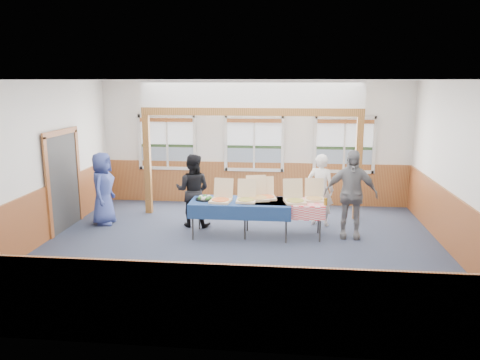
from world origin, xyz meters
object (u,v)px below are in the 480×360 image
Objects in this scene: table_left at (241,203)px; man_blue at (103,188)px; woman_black at (193,190)px; person_grey at (351,194)px; woman_white at (320,190)px; table_right at (283,204)px.

man_blue is (-3.18, 0.54, 0.11)m from table_left.
woman_black is 3.41m from person_grey.
man_blue reaches higher than woman_black.
table_left is 1.39× the size of woman_white.
man_blue is (-4.04, 0.48, 0.12)m from table_right.
man_blue is 0.89× the size of person_grey.
table_left is at bearing -170.97° from person_grey.
woman_white is 0.88× the size of person_grey.
woman_white is (1.69, 0.95, 0.10)m from table_left.
table_left is 1.94m from woman_white.
woman_black is at bearing 174.80° from table_left.
table_left is 1.31× the size of table_right.
table_left is at bearing -177.72° from table_right.
person_grey is at bearing 142.81° from woman_white.
woman_black is 2.05m from man_blue.
woman_white reaches higher than table_right.
table_left is 2.26m from person_grey.
woman_black is 0.99× the size of man_blue.
table_left is 1.39× the size of woman_black.
table_right is 1.06× the size of woman_black.
table_right is at bearing 169.27° from woman_black.
man_blue is at bearing 5.59° from woman_black.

